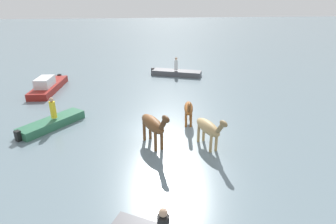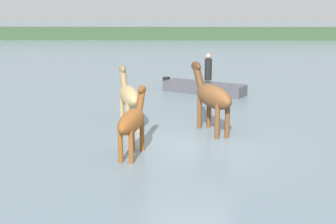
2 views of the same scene
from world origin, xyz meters
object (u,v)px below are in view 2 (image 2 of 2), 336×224
horse_mid_herd (132,121)px  boat_skiff_near (203,89)px  horse_gray_outer (212,96)px  horse_chestnut_trailing (129,96)px  person_helmsman_aft (208,68)px

horse_mid_herd → boat_skiff_near: (2.31, 8.48, -0.77)m
horse_gray_outer → boat_skiff_near: 6.31m
horse_gray_outer → horse_chestnut_trailing: (-2.60, 0.52, -0.10)m
horse_gray_outer → boat_skiff_near: horse_gray_outer is taller
horse_mid_herd → person_helmsman_aft: size_ratio=1.82×
boat_skiff_near → person_helmsman_aft: (0.21, 0.12, 0.95)m
horse_gray_outer → horse_mid_herd: (-2.21, -2.24, -0.20)m
horse_gray_outer → horse_chestnut_trailing: bearing=56.6°
person_helmsman_aft → horse_mid_herd: bearing=-106.4°
horse_mid_herd → horse_chestnut_trailing: horse_chestnut_trailing is taller
boat_skiff_near → horse_gray_outer: bearing=-62.0°
horse_chestnut_trailing → horse_gray_outer: bearing=-118.2°
horse_gray_outer → person_helmsman_aft: (0.31, 6.36, -0.01)m
horse_chestnut_trailing → person_helmsman_aft: bearing=-43.3°
horse_chestnut_trailing → horse_mid_herd: bearing=171.2°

